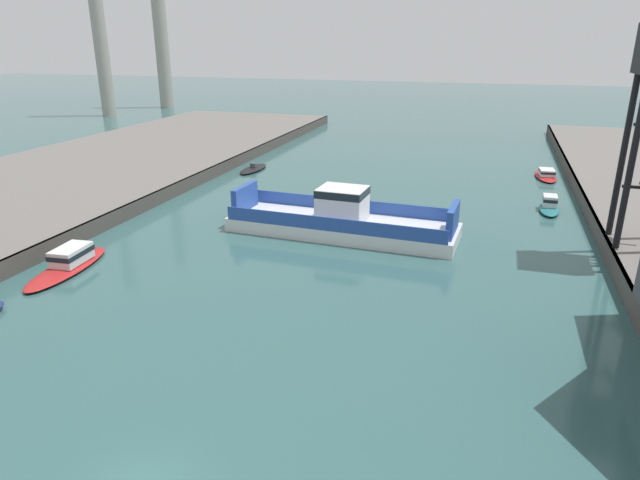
# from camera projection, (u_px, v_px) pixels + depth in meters

# --- Properties ---
(chain_ferry) EXTENTS (19.09, 6.75, 3.90)m
(chain_ferry) POSITION_uv_depth(u_px,v_px,m) (342.00, 220.00, 46.04)
(chain_ferry) COLOR silver
(chain_ferry) RESTS_ON ground
(moored_boat_near_right) EXTENTS (3.15, 8.52, 1.52)m
(moored_boat_near_right) POSITION_uv_depth(u_px,v_px,m) (69.00, 261.00, 39.12)
(moored_boat_near_right) COLOR red
(moored_boat_near_right) RESTS_ON ground
(moored_boat_mid_left) EXTENTS (1.87, 5.03, 1.43)m
(moored_boat_mid_left) POSITION_uv_depth(u_px,v_px,m) (549.00, 205.00, 52.33)
(moored_boat_mid_left) COLOR #237075
(moored_boat_mid_left) RESTS_ON ground
(moored_boat_mid_right) EXTENTS (2.25, 6.06, 0.90)m
(moored_boat_mid_right) POSITION_uv_depth(u_px,v_px,m) (253.00, 169.00, 68.34)
(moored_boat_mid_right) COLOR black
(moored_boat_mid_right) RESTS_ON ground
(moored_boat_far_left) EXTENTS (2.70, 6.79, 1.09)m
(moored_boat_far_left) POSITION_uv_depth(u_px,v_px,m) (546.00, 174.00, 64.71)
(moored_boat_far_left) COLOR red
(moored_boat_far_left) RESTS_ON ground
(smokestack_distant_a) EXTENTS (2.95, 2.95, 38.16)m
(smokestack_distant_a) POSITION_uv_depth(u_px,v_px,m) (97.00, 11.00, 109.12)
(smokestack_distant_a) COLOR #9E998E
(smokestack_distant_a) RESTS_ON ground
(smokestack_distant_b) EXTENTS (3.27, 3.27, 38.26)m
(smokestack_distant_b) POSITION_uv_depth(u_px,v_px,m) (159.00, 14.00, 122.89)
(smokestack_distant_b) COLOR #9E998E
(smokestack_distant_b) RESTS_ON ground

